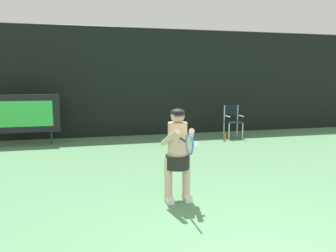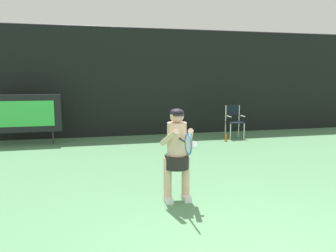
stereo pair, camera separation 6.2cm
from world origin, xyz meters
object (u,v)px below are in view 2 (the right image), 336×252
Objects in this scene: tennis_player at (177,151)px; scoreboard at (22,114)px; umpire_chair at (234,119)px; tennis_racket at (188,144)px; water_bottle at (226,137)px.

scoreboard is at bearing 121.57° from tennis_player.
scoreboard is 6.57m from umpire_chair.
tennis_player is at bearing -58.43° from scoreboard.
tennis_racket is (3.26, -5.90, 0.11)m from scoreboard.
tennis_racket is at bearing -90.03° from tennis_player.
tennis_racket is at bearing -120.42° from umpire_chair.
water_bottle is (-0.48, -0.48, -0.50)m from umpire_chair.
tennis_player is (3.26, -5.31, -0.12)m from scoreboard.
umpire_chair is 1.79× the size of tennis_racket.
scoreboard is 6.18m from water_bottle.
tennis_player reaches higher than scoreboard.
umpire_chair is 0.72× the size of tennis_player.
tennis_racket reaches higher than water_bottle.
scoreboard is 6.74m from tennis_racket.
tennis_player is at bearing 92.98° from tennis_racket.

